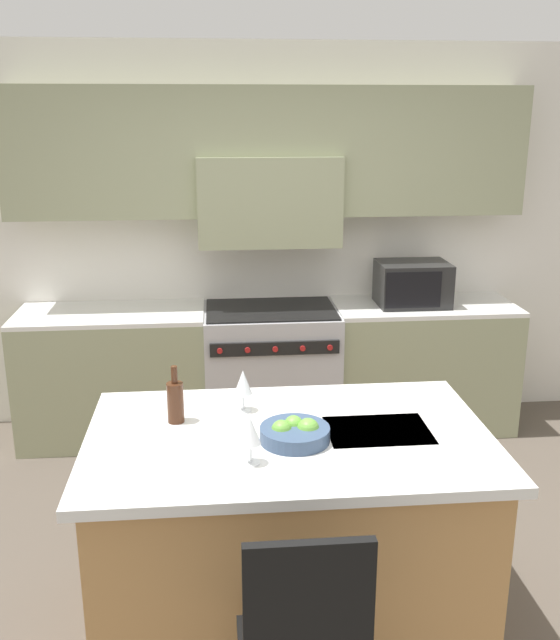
{
  "coord_description": "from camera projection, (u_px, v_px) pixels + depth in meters",
  "views": [
    {
      "loc": [
        -0.38,
        -2.81,
        2.24
      ],
      "look_at": [
        -0.04,
        0.79,
        1.18
      ],
      "focal_mm": 40.0,
      "sensor_mm": 36.0,
      "label": 1
    }
  ],
  "objects": [
    {
      "name": "ground_plane",
      "position": [
        305.0,
        607.0,
        3.35
      ],
      "size": [
        10.0,
        10.0,
        0.0
      ],
      "primitive_type": "plane",
      "color": "brown"
    },
    {
      "name": "back_cabinetry",
      "position": [
        267.0,
        206.0,
        5.01
      ],
      "size": [
        10.0,
        0.46,
        2.7
      ],
      "color": "silver",
      "rests_on": "ground_plane"
    },
    {
      "name": "back_counter",
      "position": [
        271.0,
        370.0,
        5.09
      ],
      "size": [
        3.48,
        0.62,
        0.92
      ],
      "color": "gray",
      "rests_on": "ground_plane"
    },
    {
      "name": "range_stove",
      "position": [
        271.0,
        371.0,
        5.07
      ],
      "size": [
        0.93,
        0.7,
        0.92
      ],
      "color": "#B7B7BC",
      "rests_on": "ground_plane"
    },
    {
      "name": "microwave",
      "position": [
        412.0,
        284.0,
        5.0
      ],
      "size": [
        0.49,
        0.37,
        0.3
      ],
      "color": "black",
      "rests_on": "back_counter"
    },
    {
      "name": "kitchen_island",
      "position": [
        289.0,
        529.0,
        3.15
      ],
      "size": [
        1.71,
        1.07,
        0.93
      ],
      "color": "#B7844C",
      "rests_on": "ground_plane"
    },
    {
      "name": "wine_bottle",
      "position": [
        175.0,
        401.0,
        3.11
      ],
      "size": [
        0.07,
        0.07,
        0.26
      ],
      "color": "#422314",
      "rests_on": "kitchen_island"
    },
    {
      "name": "wine_glass_near",
      "position": [
        251.0,
        432.0,
        2.73
      ],
      "size": [
        0.08,
        0.08,
        0.2
      ],
      "color": "white",
      "rests_on": "kitchen_island"
    },
    {
      "name": "wine_glass_far",
      "position": [
        243.0,
        383.0,
        3.21
      ],
      "size": [
        0.08,
        0.08,
        0.2
      ],
      "color": "white",
      "rests_on": "kitchen_island"
    },
    {
      "name": "fruit_bowl",
      "position": [
        295.0,
        432.0,
        2.94
      ],
      "size": [
        0.29,
        0.29,
        0.1
      ],
      "color": "#384C6B",
      "rests_on": "kitchen_island"
    }
  ]
}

